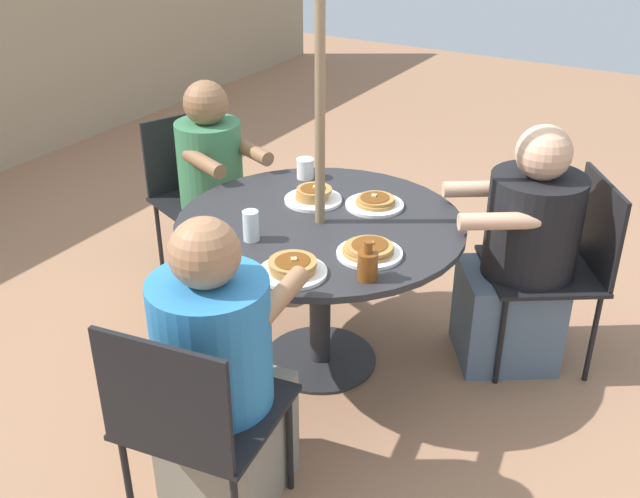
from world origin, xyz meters
TOP-DOWN VIEW (x-y plane):
  - ground_plane at (0.00, 0.00)m, footprint 12.00×12.00m
  - patio_table at (0.00, 0.00)m, footprint 1.21×1.21m
  - umbrella_pole at (0.00, 0.00)m, footprint 0.04×0.04m
  - patio_chair_north at (0.39, 0.98)m, footprint 0.61×0.61m
  - diner_north at (0.33, 0.82)m, footprint 0.47×0.54m
  - patio_chair_east at (-1.04, -0.15)m, footprint 0.53×0.53m
  - diner_east at (-0.87, -0.12)m, footprint 0.56×0.44m
  - patio_chair_south at (0.58, -0.88)m, footprint 0.65×0.65m
  - diner_south at (0.48, -0.73)m, footprint 0.60×0.64m
  - pancake_plate_a at (-0.16, -0.31)m, footprint 0.25×0.25m
  - pancake_plate_b at (-0.43, -0.14)m, footprint 0.25×0.25m
  - pancake_plate_c at (0.25, -0.13)m, footprint 0.25×0.25m
  - pancake_plate_d at (0.16, 0.13)m, footprint 0.25×0.25m
  - syrup_bottle at (-0.32, -0.39)m, footprint 0.10×0.07m
  - coffee_cup at (0.37, 0.30)m, footprint 0.08×0.08m
  - drinking_glass_a at (-0.28, 0.15)m, footprint 0.06×0.06m

SIDE VIEW (x-z plane):
  - ground_plane at x=0.00m, z-range 0.00..0.00m
  - diner_south at x=0.48m, z-range -0.06..1.05m
  - diner_east at x=-0.87m, z-range -0.06..1.06m
  - patio_chair_north at x=0.39m, z-range 0.07..0.94m
  - patio_chair_east at x=-1.04m, z-range 0.07..0.94m
  - patio_chair_south at x=0.58m, z-range 0.07..0.94m
  - diner_north at x=0.33m, z-range -0.04..1.06m
  - patio_table at x=0.00m, z-range 0.24..0.95m
  - pancake_plate_c at x=0.25m, z-range 0.70..0.75m
  - pancake_plate_a at x=-0.16m, z-range 0.70..0.76m
  - pancake_plate_b at x=-0.43m, z-range 0.70..0.76m
  - pancake_plate_d at x=0.16m, z-range 0.70..0.77m
  - coffee_cup at x=0.37m, z-range 0.71..0.80m
  - syrup_bottle at x=-0.32m, z-range 0.69..0.84m
  - drinking_glass_a at x=-0.28m, z-range 0.71..0.83m
  - umbrella_pole at x=0.00m, z-range 0.00..2.23m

